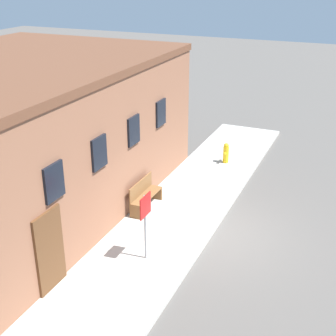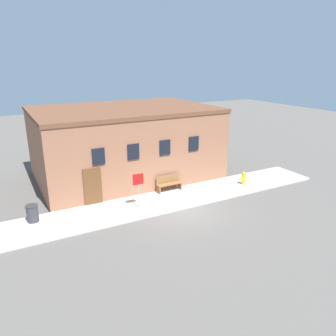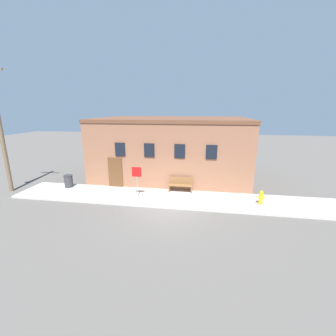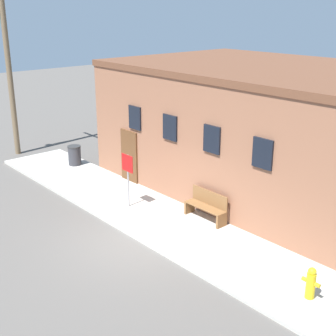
{
  "view_description": "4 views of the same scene",
  "coord_description": "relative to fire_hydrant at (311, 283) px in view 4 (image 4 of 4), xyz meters",
  "views": [
    {
      "loc": [
        -11.71,
        -3.59,
        7.47
      ],
      "look_at": [
        -0.2,
        1.42,
        2.0
      ],
      "focal_mm": 50.0,
      "sensor_mm": 36.0,
      "label": 1
    },
    {
      "loc": [
        -8.45,
        -13.82,
        7.67
      ],
      "look_at": [
        -0.2,
        1.42,
        2.0
      ],
      "focal_mm": 35.0,
      "sensor_mm": 36.0,
      "label": 2
    },
    {
      "loc": [
        1.89,
        -11.44,
        5.43
      ],
      "look_at": [
        -0.2,
        1.42,
        2.0
      ],
      "focal_mm": 24.0,
      "sensor_mm": 36.0,
      "label": 3
    },
    {
      "loc": [
        10.27,
        -7.74,
        6.83
      ],
      "look_at": [
        -0.2,
        1.42,
        2.0
      ],
      "focal_mm": 50.0,
      "sensor_mm": 36.0,
      "label": 4
    }
  ],
  "objects": [
    {
      "name": "sidewalk",
      "position": [
        -5.23,
        0.18,
        -0.47
      ],
      "size": [
        19.95,
        2.85,
        0.12
      ],
      "color": "#BCB7AD",
      "rests_on": "ground"
    },
    {
      "name": "bench",
      "position": [
        -4.77,
        1.3,
        0.05
      ],
      "size": [
        1.56,
        0.44,
        0.97
      ],
      "color": "brown",
      "rests_on": "sidewalk"
    },
    {
      "name": "brick_building",
      "position": [
        -5.89,
        5.57,
        1.85
      ],
      "size": [
        11.67,
        8.07,
        4.75
      ],
      "color": "#8E5B42",
      "rests_on": "ground"
    },
    {
      "name": "fire_hydrant",
      "position": [
        0.0,
        0.0,
        0.0
      ],
      "size": [
        0.48,
        0.23,
        0.83
      ],
      "color": "gold",
      "rests_on": "sidewalk"
    },
    {
      "name": "ground_plane",
      "position": [
        -5.23,
        -1.24,
        -0.53
      ],
      "size": [
        80.0,
        80.0,
        0.0
      ],
      "primitive_type": "plane",
      "color": "#56514C"
    },
    {
      "name": "trash_bin",
      "position": [
        -12.6,
        0.93,
        0.02
      ],
      "size": [
        0.59,
        0.59,
        0.87
      ],
      "color": "#333338",
      "rests_on": "sidewalk"
    },
    {
      "name": "stop_sign",
      "position": [
        -7.34,
        -0.01,
        0.9
      ],
      "size": [
        0.6,
        0.06,
        1.91
      ],
      "color": "gray",
      "rests_on": "sidewalk"
    },
    {
      "name": "utility_pole",
      "position": [
        -16.23,
        -0.26,
        3.99
      ],
      "size": [
        1.8,
        2.46,
        8.4
      ],
      "color": "brown",
      "rests_on": "ground"
    }
  ]
}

